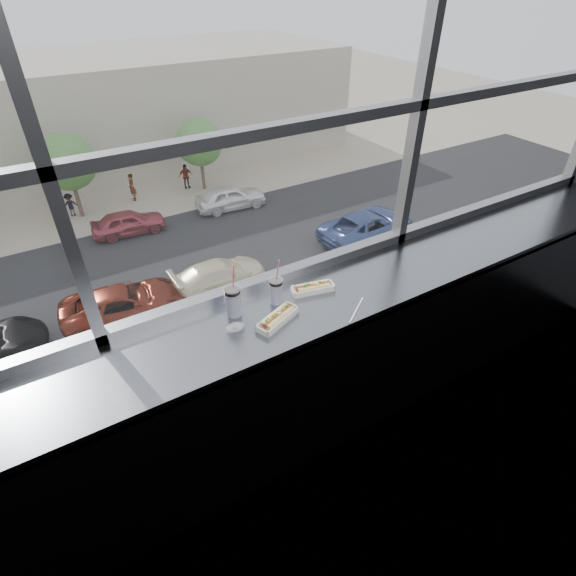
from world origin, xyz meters
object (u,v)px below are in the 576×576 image
pedestrian_c (131,185)px  pedestrian_b (70,203)px  pedestrian_d (185,174)px  tree_right (199,143)px  loose_straw (356,310)px  tree_center (67,162)px  wrapper (235,327)px  car_near_d (219,271)px  hotdog_tray_right (313,288)px  hotdog_tray_left (278,318)px  car_far_c (230,193)px  soda_cup_left (233,300)px  car_far_b (127,219)px  car_near_c (123,299)px  soda_cup_right (276,290)px  car_near_e (368,221)px

pedestrian_c → pedestrian_b: bearing=-85.8°
pedestrian_d → tree_right: bearing=-36.2°
loose_straw → tree_center: (0.86, 28.48, -8.41)m
wrapper → tree_center: size_ratio=0.02×
loose_straw → car_near_d: bearing=37.3°
tree_center → hotdog_tray_right: bearing=-92.0°
hotdog_tray_left → pedestrian_b: (0.77, 28.71, -11.16)m
hotdog_tray_right → car_far_c: (9.89, 24.20, -10.99)m
soda_cup_left → car_far_b: (3.53, 24.15, -11.15)m
pedestrian_d → tree_right: 2.67m
wrapper → car_near_d: size_ratio=0.02×
soda_cup_left → wrapper: size_ratio=3.28×
pedestrian_c → car_near_d: bearing=4.1°
tree_center → car_far_b: bearing=-62.5°
loose_straw → car_near_d: size_ratio=0.04×
hotdog_tray_right → pedestrian_d: bearing=87.1°
hotdog_tray_left → car_far_c: hotdog_tray_left is taller
car_far_b → tree_right: (6.55, 4.00, 2.40)m
hotdog_tray_left → wrapper: (-0.22, 0.06, -0.01)m
hotdog_tray_right → loose_straw: hotdog_tray_right is taller
hotdog_tray_left → car_near_c: size_ratio=0.05×
soda_cup_left → tree_right: bearing=70.3°
soda_cup_right → tree_center: size_ratio=0.05×
hotdog_tray_right → soda_cup_left: size_ratio=0.79×
soda_cup_left → tree_center: soda_cup_left is taller
soda_cup_left → loose_straw: 0.68m
car_far_b → car_near_e: (12.06, -8.00, 0.17)m
car_near_c → hotdog_tray_right: bearing=-175.5°
wrapper → car_near_d: wrapper is taller
soda_cup_left → car_far_c: bearing=66.7°
hotdog_tray_right → car_near_e: 24.69m
soda_cup_left → car_near_c: 19.63m
car_far_b → tree_center: (-2.08, 4.00, 2.65)m
car_near_d → car_near_c: 4.77m
loose_straw → tree_right: size_ratio=0.05×
soda_cup_right → car_far_b: (3.28, 24.18, -11.14)m
pedestrian_c → car_near_e: bearing=39.7°
car_near_d → hotdog_tray_left: bearing=158.8°
loose_straw → soda_cup_right: bearing=104.1°
car_near_e → loose_straw: bearing=131.5°
car_near_c → pedestrian_c: (3.85, 12.68, 0.07)m
car_far_c → pedestrian_c: size_ratio=2.83×
car_near_d → pedestrian_d: pedestrian_d is taller
car_near_e → pedestrian_c: bearing=33.4°
pedestrian_b → hotdog_tray_right: bearing=89.1°
hotdog_tray_left → car_near_e: hotdog_tray_left is taller
hotdog_tray_left → pedestrian_c: size_ratio=0.12×
loose_straw → car_far_b: loose_straw is taller
car_near_c → pedestrian_d: (7.79, 12.77, 0.01)m
car_near_d → car_far_c: 9.12m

